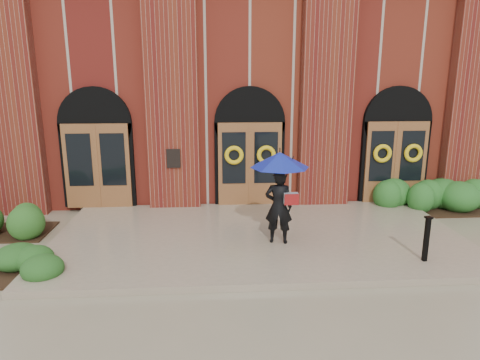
{
  "coord_description": "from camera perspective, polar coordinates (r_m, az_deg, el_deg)",
  "views": [
    {
      "loc": [
        -1.12,
        -9.84,
        3.99
      ],
      "look_at": [
        -0.41,
        1.0,
        1.33
      ],
      "focal_mm": 32.0,
      "sensor_mm": 36.0,
      "label": 1
    }
  ],
  "objects": [
    {
      "name": "landing",
      "position": [
        10.78,
        2.48,
        -7.55
      ],
      "size": [
        10.0,
        5.3,
        0.15
      ],
      "primitive_type": "cube",
      "color": "gray",
      "rests_on": "ground"
    },
    {
      "name": "hedge_wall_right",
      "position": [
        14.37,
        25.56,
        -1.96
      ],
      "size": [
        3.37,
        1.35,
        0.87
      ],
      "primitive_type": "ellipsoid",
      "color": "#23581F",
      "rests_on": "ground"
    },
    {
      "name": "church_building",
      "position": [
        18.66,
        -0.33,
        12.24
      ],
      "size": [
        16.2,
        12.53,
        7.0
      ],
      "color": "maroon",
      "rests_on": "ground"
    },
    {
      "name": "ground",
      "position": [
        10.67,
        2.57,
        -8.21
      ],
      "size": [
        90.0,
        90.0,
        0.0
      ],
      "primitive_type": "plane",
      "color": "gray",
      "rests_on": "ground"
    },
    {
      "name": "hedge_front_left",
      "position": [
        10.01,
        -27.28,
        -9.8
      ],
      "size": [
        1.4,
        1.2,
        0.5
      ],
      "primitive_type": "ellipsoid",
      "color": "#204B19",
      "rests_on": "ground"
    },
    {
      "name": "metal_post",
      "position": [
        9.89,
        23.62,
        -7.08
      ],
      "size": [
        0.15,
        0.15,
        0.99
      ],
      "rotation": [
        0.0,
        0.0,
        0.17
      ],
      "color": "black",
      "rests_on": "landing"
    },
    {
      "name": "man_with_umbrella",
      "position": [
        9.82,
        5.28,
        -0.01
      ],
      "size": [
        1.61,
        1.61,
        2.16
      ],
      "rotation": [
        0.0,
        0.0,
        2.93
      ],
      "color": "black",
      "rests_on": "landing"
    }
  ]
}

